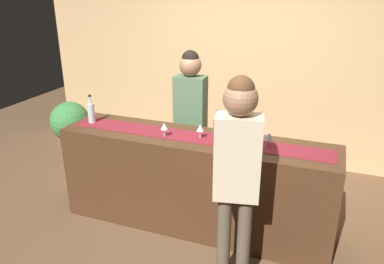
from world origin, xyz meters
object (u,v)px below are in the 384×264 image
at_px(wine_glass_near_customer, 269,136).
at_px(wine_glass_far_end, 200,128).
at_px(wine_glass_mid_counter, 164,127).
at_px(potted_plant_tall, 71,125).
at_px(wine_bottle_amber, 217,130).
at_px(bartender, 190,109).
at_px(customer_sipping, 237,164).
at_px(wine_bottle_clear, 91,113).

distance_m(wine_glass_near_customer, wine_glass_far_end, 0.64).
distance_m(wine_glass_mid_counter, potted_plant_tall, 2.32).
height_order(wine_bottle_amber, bartender, bartender).
xyz_separation_m(wine_glass_far_end, customer_sipping, (0.52, -0.65, 0.02)).
xyz_separation_m(wine_bottle_clear, wine_glass_far_end, (1.21, -0.01, -0.01)).
height_order(wine_glass_near_customer, potted_plant_tall, wine_glass_near_customer).
relative_size(wine_bottle_amber, customer_sipping, 0.17).
bearing_deg(wine_bottle_clear, wine_bottle_amber, -0.57).
relative_size(wine_bottle_amber, potted_plant_tall, 0.37).
height_order(customer_sipping, potted_plant_tall, customer_sipping).
distance_m(bartender, customer_sipping, 1.51).
distance_m(wine_glass_far_end, bartender, 0.68).
bearing_deg(bartender, wine_glass_near_customer, 148.16).
bearing_deg(bartender, customer_sipping, 122.90).
distance_m(wine_bottle_clear, wine_glass_far_end, 1.21).
bearing_deg(wine_glass_near_customer, wine_bottle_amber, -176.37).
relative_size(wine_bottle_clear, wine_glass_far_end, 2.10).
height_order(wine_bottle_clear, customer_sipping, customer_sipping).
height_order(wine_glass_near_customer, wine_glass_far_end, same).
distance_m(wine_bottle_clear, wine_glass_mid_counter, 0.89).
distance_m(wine_glass_far_end, potted_plant_tall, 2.58).
bearing_deg(wine_bottle_amber, wine_bottle_clear, 179.43).
distance_m(wine_glass_near_customer, customer_sipping, 0.69).
distance_m(wine_bottle_amber, bartender, 0.78).
bearing_deg(wine_glass_near_customer, potted_plant_tall, 162.07).
bearing_deg(wine_glass_near_customer, wine_bottle_clear, -179.50).
distance_m(wine_glass_mid_counter, customer_sipping, 1.03).
relative_size(bartender, potted_plant_tall, 2.10).
bearing_deg(bartender, potted_plant_tall, -12.35).
bearing_deg(bartender, wine_glass_far_end, 117.34).
relative_size(wine_bottle_amber, wine_bottle_clear, 1.00).
height_order(wine_glass_mid_counter, wine_glass_far_end, same).
xyz_separation_m(wine_bottle_amber, customer_sipping, (0.36, -0.65, 0.01)).
height_order(bartender, customer_sipping, customer_sipping).
xyz_separation_m(wine_glass_far_end, potted_plant_tall, (-2.30, 0.98, -0.61)).
xyz_separation_m(wine_glass_near_customer, bartender, (-0.97, 0.57, -0.03)).
height_order(wine_glass_near_customer, bartender, bartender).
xyz_separation_m(wine_glass_mid_counter, potted_plant_tall, (-1.97, 1.06, -0.61)).
bearing_deg(customer_sipping, bartender, 112.39).
bearing_deg(wine_bottle_clear, wine_glass_far_end, -0.64).
relative_size(wine_bottle_amber, wine_glass_near_customer, 2.10).
relative_size(wine_glass_near_customer, potted_plant_tall, 0.18).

